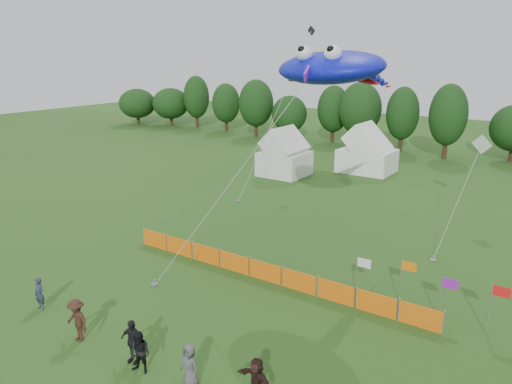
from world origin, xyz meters
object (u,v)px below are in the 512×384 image
Objects in this scene: tent_left at (285,156)px; spectator_d at (132,341)px; spectator_c at (77,320)px; spectator_f at (256,380)px; stingray_kite at (335,68)px; spectator_a at (39,294)px; barrier_fence at (265,272)px; spectator_b at (140,353)px; tent_right at (367,153)px; spectator_e at (190,365)px.

tent_left is 2.35× the size of spectator_d.
spectator_c is 2.99m from spectator_d.
spectator_f is 0.11× the size of stingray_kite.
spectator_a is 6.63m from spectator_d.
spectator_c is at bearing 175.62° from spectator_d.
spectator_b is (0.46, -8.99, 0.32)m from barrier_fence.
spectator_a reaches higher than barrier_fence.
tent_left is at bearing 119.02° from barrier_fence.
tent_right is at bearing 86.62° from spectator_a.
spectator_c reaches higher than spectator_a.
tent_left is 0.23× the size of barrier_fence.
spectator_e is (13.56, -28.50, -1.02)m from tent_left.
tent_left is 31.20m from spectator_b.
spectator_b is 3.71m from spectator_c.
barrier_fence is 9.74× the size of spectator_c.
spectator_f is at bearing -75.02° from stingray_kite.
spectator_d reaches higher than spectator_f.
tent_left is 30.02m from spectator_c.
spectator_e is at bearing 6.93° from spectator_c.
barrier_fence is 8.88m from spectator_e.
spectator_e is 1.01× the size of spectator_f.
tent_left reaches higher than spectator_d.
spectator_a is at bearing 172.39° from spectator_c.
stingray_kite is (1.45, 12.18, 9.87)m from spectator_b.
spectator_d is at bearing 145.67° from spectator_b.
spectator_a is 0.11× the size of stingray_kite.
barrier_fence is at bearing -60.98° from tent_left.
spectator_c is 8.20m from spectator_f.
tent_right is (5.92, 5.77, -0.02)m from tent_left.
barrier_fence is at bearing 49.96° from spectator_a.
barrier_fence is 9.56m from spectator_c.
spectator_b is (11.54, -28.97, -1.02)m from tent_left.
spectator_c is (-3.25, -8.98, 0.42)m from barrier_fence.
stingray_kite is (5.16, 12.17, 9.77)m from spectator_c.
spectator_b is at bearing -153.89° from spectator_f.
stingray_kite is at bearing 69.34° from spectator_c.
tent_left reaches higher than spectator_f.
spectator_c is 1.04× the size of spectator_d.
spectator_b is at bearing -31.48° from spectator_d.
spectator_f is at bearing -73.37° from tent_right.
tent_right is 0.29× the size of barrier_fence.
tent_right is 26.30m from barrier_fence.
spectator_b is 0.89× the size of spectator_c.
spectator_c is at bearing -160.39° from spectator_f.
tent_left is at bearing 131.55° from spectator_f.
tent_left is 0.29× the size of stingray_kite.
spectator_f is at bearing 24.29° from spectator_e.
spectator_d is at bearing -81.91° from tent_right.
spectator_c is (3.64, -0.64, 0.15)m from spectator_a.
spectator_c reaches higher than spectator_d.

